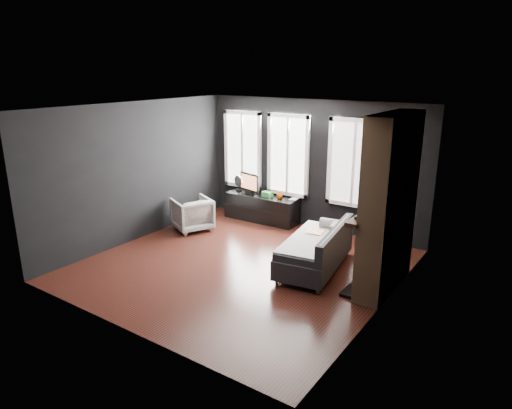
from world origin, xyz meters
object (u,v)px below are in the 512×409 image
Objects in this scene: media_console at (262,208)px; book at (291,194)px; monitor at (250,182)px; mug at (280,196)px; mantel_vase at (383,197)px; armchair at (192,212)px; sofa at (315,247)px.

book is at bearing 6.89° from media_console.
mug is at bearing 15.26° from monitor.
mantel_vase reaches higher than media_console.
media_console is 0.58m from mug.
media_console is at bearing 172.30° from armchair.
book is at bearing 152.18° from mantel_vase.
sofa is at bearing -38.44° from media_console.
mantel_vase is at bearing -22.22° from media_console.
mantel_vase reaches higher than armchair.
mug is 2.98m from mantel_vase.
armchair reaches higher than media_console.
monitor reaches higher than mug.
mug is (0.46, -0.01, 0.36)m from media_console.
armchair is at bearing 165.42° from sofa.
monitor reaches higher than sofa.
book is at bearing 121.66° from sofa.
mantel_vase is at bearing -5.06° from monitor.
book reaches higher than sofa.
mantel_vase is (2.65, -1.18, 0.66)m from mug.
sofa is 3.10× the size of monitor.
armchair is 2.14m from book.
sofa reaches higher than mug.
book reaches higher than armchair.
armchair is 4.11m from mantel_vase.
mug is at bearing 160.27° from armchair.
book is (1.56, 1.44, 0.32)m from armchair.
media_console is (0.88, 1.34, -0.09)m from armchair.
armchair is 1.61m from media_console.
armchair is 3.43× the size of book.
mug is (-1.70, 1.63, 0.25)m from sofa.
media_console is at bearing 133.92° from sofa.
mantel_vase is at bearing 16.38° from sofa.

